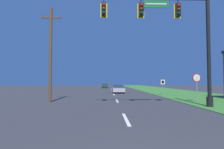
{
  "coord_description": "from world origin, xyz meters",
  "views": [
    {
      "loc": [
        -0.9,
        -2.54,
        1.83
      ],
      "look_at": [
        0.0,
        32.39,
        3.24
      ],
      "focal_mm": 28.0,
      "sensor_mm": 36.0,
      "label": 1
    }
  ],
  "objects": [
    {
      "name": "road_center_line",
      "position": [
        0.0,
        22.0,
        0.01
      ],
      "size": [
        0.16,
        34.8,
        0.01
      ],
      "color": "silver",
      "rests_on": "ground"
    },
    {
      "name": "utility_pole_near",
      "position": [
        -6.01,
        13.11,
        4.41
      ],
      "size": [
        1.8,
        0.26,
        8.5
      ],
      "color": "brown",
      "rests_on": "ground"
    },
    {
      "name": "signal_mast",
      "position": [
        4.19,
        9.78,
        5.41
      ],
      "size": [
        8.74,
        0.47,
        8.67
      ],
      "color": "black",
      "rests_on": "grass_verge_right"
    },
    {
      "name": "car_ahead",
      "position": [
        0.85,
        25.98,
        0.61
      ],
      "size": [
        1.84,
        4.6,
        1.19
      ],
      "color": "black",
      "rests_on": "ground"
    },
    {
      "name": "route_sign_post",
      "position": [
        6.32,
        20.06,
        1.53
      ],
      "size": [
        0.55,
        0.06,
        2.03
      ],
      "color": "gray",
      "rests_on": "grass_verge_right"
    },
    {
      "name": "far_car",
      "position": [
        -1.64,
        48.41,
        0.61
      ],
      "size": [
        1.82,
        4.68,
        1.19
      ],
      "color": "black",
      "rests_on": "ground"
    },
    {
      "name": "grass_verge_right",
      "position": [
        10.5,
        30.0,
        0.02
      ],
      "size": [
        10.0,
        110.0,
        0.04
      ],
      "color": "#38752D",
      "rests_on": "ground"
    },
    {
      "name": "stop_sign",
      "position": [
        7.03,
        12.78,
        1.86
      ],
      "size": [
        0.76,
        0.07,
        2.5
      ],
      "color": "gray",
      "rests_on": "grass_verge_right"
    }
  ]
}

